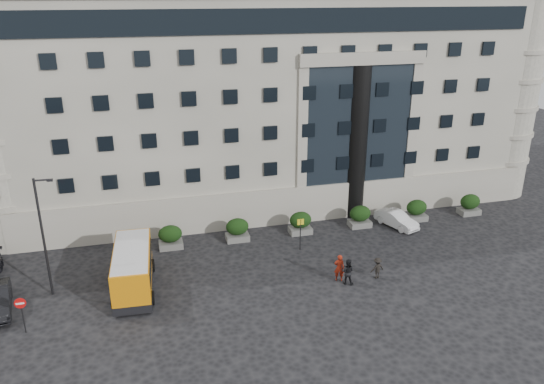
% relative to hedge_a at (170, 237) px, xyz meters
% --- Properties ---
extents(ground, '(120.00, 120.00, 0.00)m').
position_rel_hedge_a_xyz_m(ground, '(4.00, -7.80, -0.93)').
color(ground, black).
rests_on(ground, ground).
extents(civic_building, '(44.00, 24.00, 18.00)m').
position_rel_hedge_a_xyz_m(civic_building, '(10.00, 14.20, 8.07)').
color(civic_building, gray).
rests_on(civic_building, ground).
extents(entrance_column, '(1.80, 1.80, 13.00)m').
position_rel_hedge_a_xyz_m(entrance_column, '(16.00, 2.50, 5.57)').
color(entrance_column, black).
rests_on(entrance_column, ground).
extents(hedge_a, '(1.80, 1.26, 1.84)m').
position_rel_hedge_a_xyz_m(hedge_a, '(0.00, 0.00, 0.00)').
color(hedge_a, '#565654').
rests_on(hedge_a, ground).
extents(hedge_b, '(1.80, 1.26, 1.84)m').
position_rel_hedge_a_xyz_m(hedge_b, '(5.20, 0.00, 0.00)').
color(hedge_b, '#565654').
rests_on(hedge_b, ground).
extents(hedge_c, '(1.80, 1.26, 1.84)m').
position_rel_hedge_a_xyz_m(hedge_c, '(10.40, 0.00, 0.00)').
color(hedge_c, '#565654').
rests_on(hedge_c, ground).
extents(hedge_d, '(1.80, 1.26, 1.84)m').
position_rel_hedge_a_xyz_m(hedge_d, '(15.60, 0.00, 0.00)').
color(hedge_d, '#565654').
rests_on(hedge_d, ground).
extents(hedge_e, '(1.80, 1.26, 1.84)m').
position_rel_hedge_a_xyz_m(hedge_e, '(20.80, 0.00, 0.00)').
color(hedge_e, '#565654').
rests_on(hedge_e, ground).
extents(hedge_f, '(1.80, 1.26, 1.84)m').
position_rel_hedge_a_xyz_m(hedge_f, '(26.00, 0.00, 0.00)').
color(hedge_f, '#565654').
rests_on(hedge_f, ground).
extents(street_lamp, '(1.16, 0.18, 8.00)m').
position_rel_hedge_a_xyz_m(street_lamp, '(-7.94, -4.80, 3.44)').
color(street_lamp, '#262628').
rests_on(street_lamp, ground).
extents(bus_stop_sign, '(0.50, 0.08, 2.52)m').
position_rel_hedge_a_xyz_m(bus_stop_sign, '(9.50, -2.80, 0.80)').
color(bus_stop_sign, '#262628').
rests_on(bus_stop_sign, ground).
extents(no_entry_sign, '(0.64, 0.16, 2.32)m').
position_rel_hedge_a_xyz_m(no_entry_sign, '(-9.00, -8.84, 0.72)').
color(no_entry_sign, '#262628').
rests_on(no_entry_sign, ground).
extents(minibus, '(2.86, 6.89, 2.83)m').
position_rel_hedge_a_xyz_m(minibus, '(-2.81, -5.43, 0.63)').
color(minibus, orange).
rests_on(minibus, ground).
extents(red_truck, '(3.60, 5.74, 2.87)m').
position_rel_hedge_a_xyz_m(red_truck, '(-10.74, 7.15, 0.54)').
color(red_truck, maroon).
rests_on(red_truck, ground).
extents(parked_car_d, '(3.37, 5.73, 1.50)m').
position_rel_hedge_a_xyz_m(parked_car_d, '(-11.81, 5.02, -0.18)').
color(parked_car_d, black).
rests_on(parked_car_d, ground).
extents(white_taxi, '(2.67, 4.18, 1.30)m').
position_rel_hedge_a_xyz_m(white_taxi, '(18.55, -0.80, -0.28)').
color(white_taxi, silver).
rests_on(white_taxi, ground).
extents(pedestrian_a, '(0.82, 0.67, 1.93)m').
position_rel_hedge_a_xyz_m(pedestrian_a, '(10.68, -7.84, 0.04)').
color(pedestrian_a, maroon).
rests_on(pedestrian_a, ground).
extents(pedestrian_b, '(1.11, 1.04, 1.83)m').
position_rel_hedge_a_xyz_m(pedestrian_b, '(11.05, -8.40, -0.01)').
color(pedestrian_b, black).
rests_on(pedestrian_b, ground).
extents(pedestrian_c, '(1.06, 0.71, 1.53)m').
position_rel_hedge_a_xyz_m(pedestrian_c, '(13.31, -8.21, -0.16)').
color(pedestrian_c, black).
rests_on(pedestrian_c, ground).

